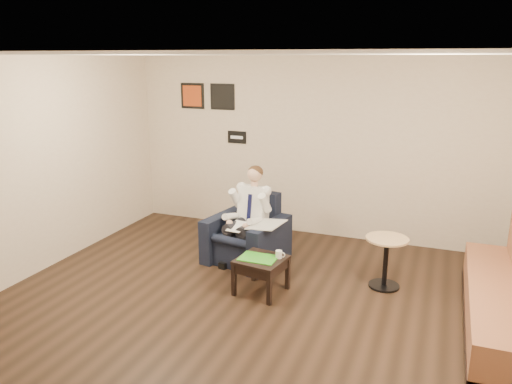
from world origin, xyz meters
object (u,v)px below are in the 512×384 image
(coffee_mug, at_px, (279,254))
(banquette, at_px, (502,268))
(side_table, at_px, (261,275))
(cafe_table, at_px, (385,262))
(seated_man, at_px, (241,220))
(smartphone, at_px, (271,254))
(armchair, at_px, (246,229))
(green_folder, at_px, (258,258))

(coffee_mug, bearing_deg, banquette, 2.12)
(side_table, bearing_deg, cafe_table, 26.70)
(seated_man, height_order, banquette, banquette)
(coffee_mug, xyz_separation_m, banquette, (2.41, 0.09, 0.17))
(cafe_table, bearing_deg, smartphone, -157.33)
(armchair, height_order, seated_man, seated_man)
(smartphone, bearing_deg, coffee_mug, -7.10)
(smartphone, distance_m, banquette, 2.54)
(green_folder, distance_m, smartphone, 0.19)
(seated_man, relative_size, banquette, 0.49)
(armchair, relative_size, side_table, 1.77)
(green_folder, xyz_separation_m, banquette, (2.64, 0.19, 0.21))
(cafe_table, bearing_deg, seated_man, 178.68)
(seated_man, xyz_separation_m, coffee_mug, (0.76, -0.65, -0.14))
(side_table, xyz_separation_m, smartphone, (0.07, 0.15, 0.22))
(armchair, relative_size, coffee_mug, 10.23)
(smartphone, height_order, banquette, banquette)
(side_table, distance_m, green_folder, 0.23)
(green_folder, distance_m, coffee_mug, 0.25)
(side_table, xyz_separation_m, coffee_mug, (0.19, 0.09, 0.27))
(armchair, xyz_separation_m, coffee_mug, (0.74, -0.77, 0.03))
(smartphone, bearing_deg, green_folder, -103.96)
(side_table, relative_size, coffee_mug, 5.79)
(coffee_mug, distance_m, banquette, 2.42)
(smartphone, distance_m, cafe_table, 1.42)
(armchair, bearing_deg, cafe_table, 5.26)
(armchair, height_order, smartphone, armchair)
(side_table, bearing_deg, armchair, 122.49)
(side_table, distance_m, coffee_mug, 0.34)
(smartphone, relative_size, banquette, 0.05)
(seated_man, relative_size, side_table, 2.34)
(green_folder, bearing_deg, armchair, 120.51)
(smartphone, height_order, cafe_table, cafe_table)
(coffee_mug, bearing_deg, cafe_table, 26.94)
(side_table, bearing_deg, green_folder, -154.81)
(side_table, xyz_separation_m, banquette, (2.61, 0.18, 0.44))
(armchair, height_order, cafe_table, armchair)
(armchair, height_order, green_folder, armchair)
(green_folder, bearing_deg, coffee_mug, 25.19)
(armchair, bearing_deg, banquette, -2.05)
(cafe_table, bearing_deg, armchair, 175.16)
(coffee_mug, height_order, smartphone, coffee_mug)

